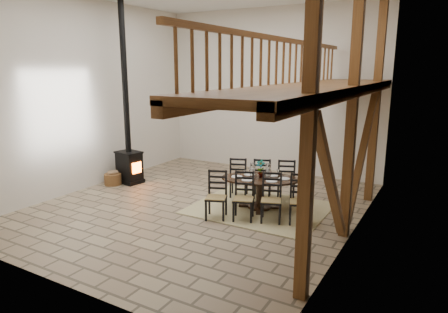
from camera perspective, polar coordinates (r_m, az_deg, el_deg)
The scene contains 7 objects.
ground at distance 9.60m, azimuth -3.43°, elevation -7.06°, with size 8.00×8.00×0.00m, color gray.
room_shell at distance 8.44m, azimuth 3.19°, elevation 11.14°, with size 7.02×8.02×5.01m.
rug at distance 9.46m, azimuth 5.11°, elevation -7.33°, with size 3.00×2.50×0.02m, color tan.
dining_table at distance 9.26m, azimuth 5.12°, elevation -5.33°, with size 2.50×2.55×1.16m.
wood_stove at distance 11.54m, azimuth -13.52°, elevation 1.71°, with size 0.78×0.65×5.00m.
log_basket at distance 11.66m, azimuth -15.60°, elevation -3.07°, with size 0.47×0.47×0.39m.
log_stack at distance 11.94m, azimuth -13.55°, elevation -2.85°, with size 0.39×0.32×0.23m.
Camera 1 is at (5.00, -7.53, 3.23)m, focal length 32.00 mm.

